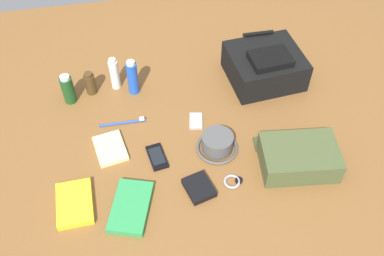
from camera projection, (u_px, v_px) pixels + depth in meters
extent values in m
cube|color=brown|center=(192.00, 136.00, 1.75)|extent=(2.64, 2.02, 0.02)
cube|color=black|center=(265.00, 66.00, 1.91)|extent=(0.33, 0.30, 0.13)
cube|color=black|center=(270.00, 59.00, 1.81)|extent=(0.18, 0.14, 0.03)
cylinder|color=black|center=(258.00, 33.00, 1.93)|extent=(0.14, 0.02, 0.02)
cube|color=#47512D|center=(299.00, 157.00, 1.61)|extent=(0.30, 0.22, 0.09)
cube|color=#394124|center=(288.00, 142.00, 1.70)|extent=(0.27, 0.10, 0.01)
cylinder|color=#4E4E4E|center=(217.00, 142.00, 1.66)|extent=(0.12, 0.12, 0.06)
torus|color=#4E4E4E|center=(217.00, 148.00, 1.69)|extent=(0.16, 0.16, 0.01)
cylinder|color=#19471E|center=(68.00, 90.00, 1.82)|extent=(0.05, 0.05, 0.12)
cylinder|color=silver|center=(65.00, 78.00, 1.76)|extent=(0.04, 0.04, 0.01)
cylinder|color=#473319|center=(90.00, 84.00, 1.86)|extent=(0.05, 0.05, 0.09)
cylinder|color=#473319|center=(88.00, 75.00, 1.82)|extent=(0.03, 0.03, 0.01)
cylinder|color=white|center=(115.00, 75.00, 1.86)|extent=(0.04, 0.04, 0.14)
cylinder|color=white|center=(112.00, 61.00, 1.81)|extent=(0.03, 0.03, 0.01)
cylinder|color=blue|center=(133.00, 78.00, 1.84)|extent=(0.05, 0.05, 0.15)
cylinder|color=silver|center=(131.00, 63.00, 1.78)|extent=(0.03, 0.03, 0.01)
cube|color=yellow|center=(75.00, 203.00, 1.52)|extent=(0.13, 0.18, 0.02)
cube|color=white|center=(75.00, 204.00, 1.52)|extent=(0.12, 0.18, 0.02)
cube|color=#2D934C|center=(131.00, 207.00, 1.51)|extent=(0.18, 0.23, 0.03)
cube|color=white|center=(131.00, 207.00, 1.51)|extent=(0.17, 0.22, 0.02)
cube|color=black|center=(157.00, 157.00, 1.66)|extent=(0.08, 0.13, 0.01)
cube|color=black|center=(157.00, 156.00, 1.65)|extent=(0.06, 0.09, 0.00)
cube|color=#B7B7BC|center=(196.00, 121.00, 1.78)|extent=(0.07, 0.09, 0.01)
cylinder|color=silver|center=(197.00, 123.00, 1.77)|extent=(0.03, 0.03, 0.00)
torus|color=#99999E|center=(232.00, 182.00, 1.59)|extent=(0.06, 0.06, 0.01)
cylinder|color=black|center=(239.00, 180.00, 1.59)|extent=(0.03, 0.03, 0.01)
cylinder|color=blue|center=(123.00, 123.00, 1.77)|extent=(0.19, 0.01, 0.01)
cube|color=white|center=(142.00, 119.00, 1.77)|extent=(0.02, 0.01, 0.01)
cube|color=black|center=(199.00, 188.00, 1.56)|extent=(0.12, 0.13, 0.02)
cube|color=beige|center=(110.00, 148.00, 1.68)|extent=(0.14, 0.17, 0.02)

